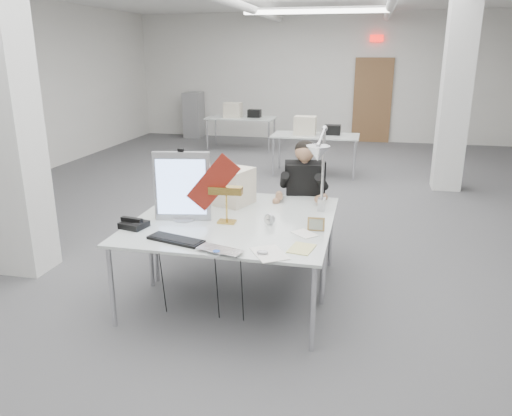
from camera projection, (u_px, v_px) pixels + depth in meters
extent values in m
cube|color=#4A4A4D|center=(275.00, 225.00, 6.78)|extent=(10.00, 14.00, 0.02)
cube|color=silver|center=(326.00, 78.00, 12.82)|extent=(10.00, 0.02, 3.20)
cube|color=white|center=(10.00, 119.00, 4.92)|extent=(0.45, 0.45, 3.20)
cube|color=white|center=(456.00, 93.00, 8.09)|extent=(0.45, 0.45, 3.20)
cube|color=brown|center=(372.00, 101.00, 12.66)|extent=(0.95, 0.08, 2.10)
cube|color=red|center=(377.00, 38.00, 12.18)|extent=(0.32, 0.06, 0.16)
cube|color=white|center=(315.00, 11.00, 9.60)|extent=(2.80, 0.14, 0.08)
cube|color=silver|center=(221.00, 236.00, 4.23)|extent=(1.80, 0.90, 0.02)
cube|color=silver|center=(246.00, 206.00, 5.06)|extent=(1.80, 0.90, 0.02)
cube|color=silver|center=(316.00, 136.00, 9.30)|extent=(1.60, 0.80, 0.02)
cube|color=silver|center=(241.00, 118.00, 11.77)|extent=(1.60, 0.80, 0.02)
cube|color=gray|center=(194.00, 115.00, 13.52)|extent=(0.45, 0.55, 1.20)
cube|color=#A5A5AA|center=(182.00, 186.00, 4.51)|extent=(0.51, 0.15, 0.64)
cube|color=maroon|center=(213.00, 182.00, 4.40)|extent=(0.49, 0.08, 0.53)
cube|color=black|center=(176.00, 240.00, 4.08)|extent=(0.51, 0.28, 0.02)
imported|color=#B7B7BC|center=(216.00, 253.00, 3.81)|extent=(0.42, 0.33, 0.03)
ellipsoid|color=#ACACB1|center=(262.00, 252.00, 3.81)|extent=(0.09, 0.07, 0.04)
cube|color=black|center=(134.00, 225.00, 4.40)|extent=(0.25, 0.23, 0.05)
cube|color=olive|center=(163.00, 212.00, 4.63)|extent=(0.15, 0.07, 0.12)
cube|color=#AB8449|center=(316.00, 224.00, 4.31)|extent=(0.15, 0.05, 0.12)
cylinder|color=#B3B4B8|center=(269.00, 219.00, 4.46)|extent=(0.11, 0.07, 0.10)
cube|color=white|center=(269.00, 253.00, 3.83)|extent=(0.36, 0.39, 0.01)
cube|color=#EAE38C|center=(302.00, 248.00, 3.92)|extent=(0.22, 0.27, 0.01)
cube|color=white|center=(304.00, 234.00, 4.24)|extent=(0.25, 0.25, 0.01)
cube|color=beige|center=(231.00, 186.00, 5.06)|extent=(0.49, 0.47, 0.36)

